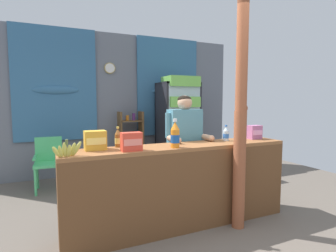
{
  "coord_description": "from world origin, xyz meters",
  "views": [
    {
      "loc": [
        -1.23,
        -2.29,
        1.45
      ],
      "look_at": [
        0.07,
        0.62,
        1.16
      ],
      "focal_mm": 28.4,
      "sensor_mm": 36.0,
      "label": 1
    }
  ],
  "objects_px": {
    "stall_counter": "(185,180)",
    "drink_fridge": "(179,121)",
    "snack_box_choco_powder": "(95,140)",
    "banana_bunch": "(68,150)",
    "soda_bottle_orange_soda": "(175,135)",
    "soda_bottle_iced_tea": "(118,138)",
    "timber_post": "(241,116)",
    "shopkeeper": "(185,139)",
    "snack_box_wafer": "(254,132)",
    "bottle_shelf_rack": "(131,141)",
    "snack_box_crackers": "(131,142)",
    "plastic_lawn_chair": "(49,160)",
    "soda_bottle_water": "(226,134)"
  },
  "relations": [
    {
      "from": "stall_counter",
      "to": "soda_bottle_iced_tea",
      "type": "height_order",
      "value": "soda_bottle_iced_tea"
    },
    {
      "from": "timber_post",
      "to": "snack_box_choco_powder",
      "type": "distance_m",
      "value": 1.6
    },
    {
      "from": "plastic_lawn_chair",
      "to": "stall_counter",
      "type": "bearing_deg",
      "value": -56.68
    },
    {
      "from": "snack_box_choco_powder",
      "to": "banana_bunch",
      "type": "height_order",
      "value": "snack_box_choco_powder"
    },
    {
      "from": "snack_box_wafer",
      "to": "soda_bottle_orange_soda",
      "type": "bearing_deg",
      "value": -172.13
    },
    {
      "from": "bottle_shelf_rack",
      "to": "timber_post",
      "type": "bearing_deg",
      "value": -80.4
    },
    {
      "from": "snack_box_choco_powder",
      "to": "snack_box_crackers",
      "type": "height_order",
      "value": "snack_box_choco_powder"
    },
    {
      "from": "plastic_lawn_chair",
      "to": "snack_box_crackers",
      "type": "relative_size",
      "value": 4.15
    },
    {
      "from": "drink_fridge",
      "to": "plastic_lawn_chair",
      "type": "distance_m",
      "value": 2.5
    },
    {
      "from": "soda_bottle_iced_tea",
      "to": "banana_bunch",
      "type": "bearing_deg",
      "value": -149.85
    },
    {
      "from": "timber_post",
      "to": "snack_box_wafer",
      "type": "relative_size",
      "value": 14.82
    },
    {
      "from": "timber_post",
      "to": "banana_bunch",
      "type": "relative_size",
      "value": 9.75
    },
    {
      "from": "soda_bottle_orange_soda",
      "to": "snack_box_choco_powder",
      "type": "bearing_deg",
      "value": 164.78
    },
    {
      "from": "plastic_lawn_chair",
      "to": "shopkeeper",
      "type": "height_order",
      "value": "shopkeeper"
    },
    {
      "from": "stall_counter",
      "to": "bottle_shelf_rack",
      "type": "bearing_deg",
      "value": 87.54
    },
    {
      "from": "soda_bottle_iced_tea",
      "to": "snack_box_wafer",
      "type": "distance_m",
      "value": 1.82
    },
    {
      "from": "stall_counter",
      "to": "drink_fridge",
      "type": "relative_size",
      "value": 1.38
    },
    {
      "from": "soda_bottle_water",
      "to": "snack_box_crackers",
      "type": "height_order",
      "value": "soda_bottle_water"
    },
    {
      "from": "soda_bottle_water",
      "to": "snack_box_crackers",
      "type": "xyz_separation_m",
      "value": [
        -1.3,
        -0.18,
        0.01
      ]
    },
    {
      "from": "stall_counter",
      "to": "shopkeeper",
      "type": "xyz_separation_m",
      "value": [
        0.23,
        0.46,
        0.4
      ]
    },
    {
      "from": "banana_bunch",
      "to": "snack_box_wafer",
      "type": "bearing_deg",
      "value": 4.82
    },
    {
      "from": "stall_counter",
      "to": "snack_box_crackers",
      "type": "distance_m",
      "value": 0.79
    },
    {
      "from": "soda_bottle_water",
      "to": "bottle_shelf_rack",
      "type": "bearing_deg",
      "value": 103.15
    },
    {
      "from": "drink_fridge",
      "to": "soda_bottle_iced_tea",
      "type": "height_order",
      "value": "drink_fridge"
    },
    {
      "from": "soda_bottle_orange_soda",
      "to": "snack_box_wafer",
      "type": "relative_size",
      "value": 1.73
    },
    {
      "from": "timber_post",
      "to": "shopkeeper",
      "type": "xyz_separation_m",
      "value": [
        -0.35,
        0.67,
        -0.32
      ]
    },
    {
      "from": "stall_counter",
      "to": "soda_bottle_orange_soda",
      "type": "height_order",
      "value": "soda_bottle_orange_soda"
    },
    {
      "from": "plastic_lawn_chair",
      "to": "drink_fridge",
      "type": "bearing_deg",
      "value": 2.14
    },
    {
      "from": "drink_fridge",
      "to": "snack_box_crackers",
      "type": "bearing_deg",
      "value": -126.28
    },
    {
      "from": "plastic_lawn_chair",
      "to": "soda_bottle_orange_soda",
      "type": "bearing_deg",
      "value": -59.79
    },
    {
      "from": "soda_bottle_water",
      "to": "snack_box_wafer",
      "type": "bearing_deg",
      "value": -2.13
    },
    {
      "from": "stall_counter",
      "to": "bottle_shelf_rack",
      "type": "height_order",
      "value": "bottle_shelf_rack"
    },
    {
      "from": "timber_post",
      "to": "plastic_lawn_chair",
      "type": "xyz_separation_m",
      "value": [
        -1.99,
        2.36,
        -0.8
      ]
    },
    {
      "from": "soda_bottle_iced_tea",
      "to": "snack_box_wafer",
      "type": "relative_size",
      "value": 1.25
    },
    {
      "from": "timber_post",
      "to": "shopkeeper",
      "type": "distance_m",
      "value": 0.82
    },
    {
      "from": "bottle_shelf_rack",
      "to": "snack_box_wafer",
      "type": "height_order",
      "value": "bottle_shelf_rack"
    },
    {
      "from": "plastic_lawn_chair",
      "to": "bottle_shelf_rack",
      "type": "bearing_deg",
      "value": 15.38
    },
    {
      "from": "drink_fridge",
      "to": "soda_bottle_iced_tea",
      "type": "bearing_deg",
      "value": -131.17
    },
    {
      "from": "shopkeeper",
      "to": "snack_box_choco_powder",
      "type": "distance_m",
      "value": 1.22
    },
    {
      "from": "drink_fridge",
      "to": "snack_box_crackers",
      "type": "distance_m",
      "value": 2.79
    },
    {
      "from": "soda_bottle_water",
      "to": "snack_box_wafer",
      "type": "xyz_separation_m",
      "value": [
        0.45,
        -0.02,
        0.01
      ]
    },
    {
      "from": "shopkeeper",
      "to": "snack_box_crackers",
      "type": "height_order",
      "value": "shopkeeper"
    },
    {
      "from": "shopkeeper",
      "to": "soda_bottle_orange_soda",
      "type": "relative_size",
      "value": 4.87
    },
    {
      "from": "plastic_lawn_chair",
      "to": "snack_box_choco_powder",
      "type": "distance_m",
      "value": 2.08
    },
    {
      "from": "bottle_shelf_rack",
      "to": "snack_box_wafer",
      "type": "relative_size",
      "value": 6.89
    },
    {
      "from": "timber_post",
      "to": "shopkeeper",
      "type": "bearing_deg",
      "value": 117.15
    },
    {
      "from": "stall_counter",
      "to": "drink_fridge",
      "type": "distance_m",
      "value": 2.5
    },
    {
      "from": "bottle_shelf_rack",
      "to": "shopkeeper",
      "type": "height_order",
      "value": "shopkeeper"
    },
    {
      "from": "shopkeeper",
      "to": "snack_box_choco_powder",
      "type": "height_order",
      "value": "shopkeeper"
    },
    {
      "from": "soda_bottle_water",
      "to": "banana_bunch",
      "type": "bearing_deg",
      "value": -173.55
    }
  ]
}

